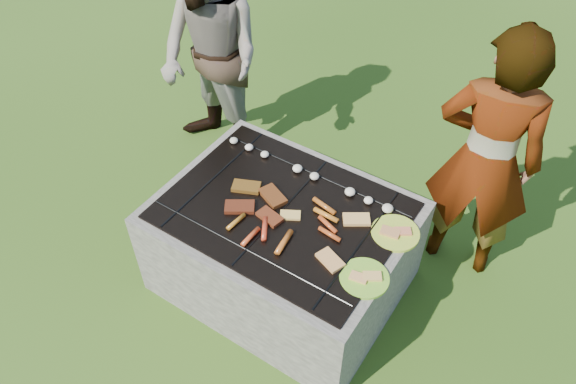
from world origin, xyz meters
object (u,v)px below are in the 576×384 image
at_px(plate_near, 364,278).
at_px(plate_far, 395,233).
at_px(cook, 485,160).
at_px(bystander, 211,59).
at_px(fire_pit, 283,249).

bearing_deg(plate_near, plate_far, 90.15).
distance_m(cook, bystander, 1.81).
xyz_separation_m(fire_pit, cook, (0.78, 0.74, 0.50)).
bearing_deg(bystander, fire_pit, -20.96).
bearing_deg(fire_pit, plate_far, 17.75).
height_order(plate_far, plate_near, plate_far).
height_order(fire_pit, plate_near, plate_near).
bearing_deg(fire_pit, bystander, 145.41).
bearing_deg(cook, bystander, -8.38).
bearing_deg(bystander, cook, 14.68).
distance_m(plate_far, cook, 0.63).
height_order(cook, bystander, bystander).
xyz_separation_m(plate_far, cook, (0.22, 0.57, 0.18)).
xyz_separation_m(cook, bystander, (-1.81, -0.03, 0.01)).
relative_size(plate_near, cook, 0.18).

